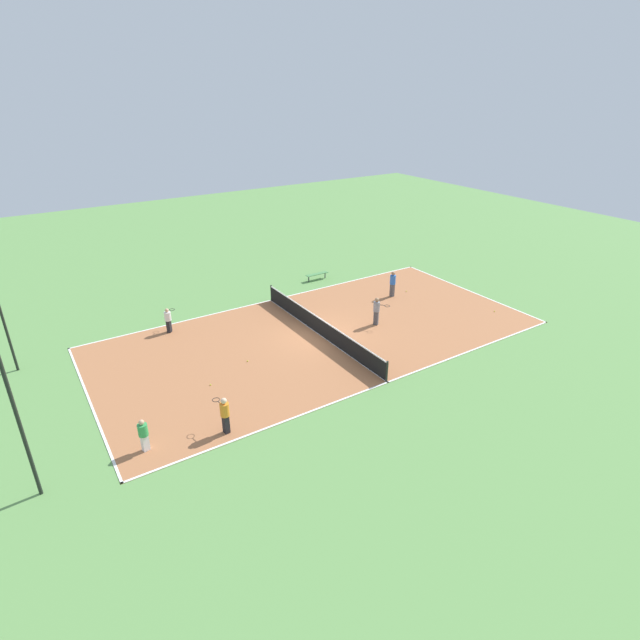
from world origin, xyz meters
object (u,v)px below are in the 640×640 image
object	(u,v)px
player_near_blue	(393,282)
tennis_ball_left_sideline	(406,291)
player_far_white	(168,319)
bench	(317,274)
tennis_ball_far_baseline	(494,311)
player_baseline_gray	(377,309)
player_center_orange	(225,413)
player_far_green	(143,433)
fence_post_back_left	(21,428)
fence_post_back_right	(3,319)
tennis_ball_near_net	(248,361)
tennis_net	(320,326)
tennis_ball_right_alley	(210,385)

from	to	relation	value
player_near_blue	tennis_ball_left_sideline	bearing A→B (deg)	85.70
player_far_white	player_near_blue	bearing A→B (deg)	-59.81
bench	tennis_ball_far_baseline	distance (m)	11.99
bench	player_far_white	size ratio (longest dim) A/B	1.18
player_baseline_gray	player_center_orange	distance (m)	11.85
bench	player_baseline_gray	world-z (taller)	player_baseline_gray
player_far_green	player_near_blue	world-z (taller)	player_near_blue
tennis_ball_far_baseline	fence_post_back_left	bearing A→B (deg)	93.72
player_far_green	fence_post_back_right	size ratio (longest dim) A/B	0.25
fence_post_back_left	player_far_white	bearing A→B (deg)	-37.74
bench	tennis_ball_near_net	xyz separation A→B (m)	(-7.78, 9.00, -0.33)
tennis_net	tennis_ball_right_alley	distance (m)	7.10
tennis_ball_left_sideline	fence_post_back_right	bearing A→B (deg)	83.39
tennis_ball_left_sideline	fence_post_back_right	size ratio (longest dim) A/B	0.01
player_far_green	player_center_orange	distance (m)	3.00
tennis_ball_near_net	tennis_ball_left_sideline	distance (m)	12.99
player_baseline_gray	player_far_white	xyz separation A→B (m)	(5.42, 10.11, -0.14)
tennis_ball_left_sideline	tennis_ball_far_baseline	size ratio (longest dim) A/B	1.00
tennis_ball_near_net	tennis_ball_right_alley	size ratio (longest dim) A/B	1.00
tennis_ball_left_sideline	fence_post_back_right	xyz separation A→B (m)	(2.58, 22.24, 2.64)
tennis_ball_left_sideline	fence_post_back_left	size ratio (longest dim) A/B	0.01
tennis_ball_left_sideline	tennis_ball_far_baseline	xyz separation A→B (m)	(-5.29, -2.27, 0.00)
tennis_ball_far_baseline	fence_post_back_right	xyz separation A→B (m)	(7.87, 24.52, 2.64)
player_far_white	tennis_ball_near_net	world-z (taller)	player_far_white
bench	fence_post_back_left	distance (m)	22.19
tennis_net	player_near_blue	size ratio (longest dim) A/B	6.73
tennis_ball_near_net	fence_post_back_left	world-z (taller)	fence_post_back_left
player_near_blue	tennis_ball_left_sideline	world-z (taller)	player_near_blue
player_near_blue	player_baseline_gray	xyz separation A→B (m)	(-2.71, 3.47, -0.03)
tennis_net	player_far_green	xyz separation A→B (m)	(-4.44, 10.56, 0.22)
fence_post_back_left	bench	bearing A→B (deg)	-57.13
player_far_white	tennis_ball_right_alley	distance (m)	6.39
player_near_blue	tennis_ball_far_baseline	world-z (taller)	player_near_blue
player_center_orange	player_far_white	distance (m)	9.89
player_baseline_gray	tennis_ball_right_alley	distance (m)	10.35
tennis_ball_near_net	fence_post_back_left	distance (m)	10.75
tennis_ball_right_alley	player_near_blue	bearing A→B (deg)	-75.17
player_baseline_gray	player_center_orange	bearing A→B (deg)	-102.47
tennis_ball_far_baseline	player_center_orange	bearing A→B (deg)	96.15
player_near_blue	tennis_ball_near_net	world-z (taller)	player_near_blue
player_near_blue	tennis_ball_near_net	size ratio (longest dim) A/B	24.71
fence_post_back_left	fence_post_back_right	bearing A→B (deg)	0.00
player_center_orange	player_near_blue	bearing A→B (deg)	-72.58
tennis_ball_near_net	tennis_ball_left_sideline	bearing A→B (deg)	-78.10
bench	fence_post_back_right	bearing A→B (deg)	7.74
player_center_orange	fence_post_back_right	bearing A→B (deg)	24.54
tennis_net	player_far_white	world-z (taller)	player_far_white
fence_post_back_right	player_far_white	bearing A→B (deg)	-89.67
tennis_net	fence_post_back_left	xyz separation A→B (m)	(-4.73, 14.11, 2.15)
player_baseline_gray	player_center_orange	world-z (taller)	player_baseline_gray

